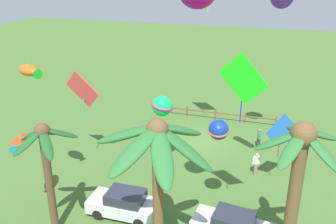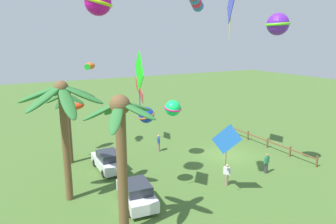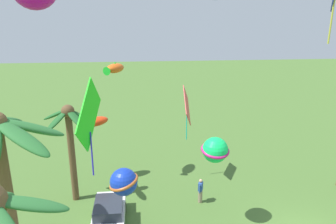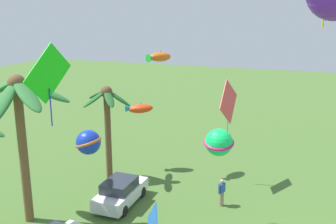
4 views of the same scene
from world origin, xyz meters
The scene contains 16 objects.
ground_plane centered at (0.00, 0.00, 0.00)m, with size 120.00×120.00×0.00m, color #476B2D.
palm_tree_0 centered at (4.95, 12.65, 4.51)m, with size 3.00×3.21×6.19m.
palm_tree_1 centered at (-1.24, 14.00, 6.14)m, with size 4.85×5.06×7.76m.
palm_tree_2 centered at (-6.46, 12.21, 5.36)m, with size 3.50×3.75×7.57m.
rail_fence centered at (-0.26, -4.69, 0.59)m, with size 10.75×0.12×0.95m.
parked_car_1 centered at (2.05, 10.33, 0.75)m, with size 3.91×1.76×1.51m.
spectator_0 centered at (-4.56, 3.79, 0.81)m, with size 0.48×0.39×1.59m.
spectator_1 centered at (-4.42, -0.22, 0.81)m, with size 0.27×0.55×1.59m.
spectator_2 centered at (3.89, 4.92, 0.81)m, with size 0.51×0.36×1.59m.
kite_ball_2 centered at (1.67, 4.67, 4.51)m, with size 1.74×1.74×1.34m.
kite_diamond_3 centered at (-5.82, 5.00, 3.95)m, with size 1.71×1.10×2.79m.
kite_ball_4 centered at (-2.77, 9.15, 5.40)m, with size 1.17×1.15×1.03m.
kite_fish_5 centered at (7.25, 10.04, 7.85)m, with size 1.95×1.50×0.77m.
kite_fish_6 centered at (7.30, 11.55, 4.31)m, with size 1.41×2.02×0.81m.
kite_diamond_8 centered at (7.02, 5.39, 5.29)m, with size 2.68×0.50×3.74m.
kite_diamond_9 centered at (-3.86, 10.05, 8.33)m, with size 2.27×0.51×3.22m.
Camera 1 is at (-5.31, 25.62, 12.97)m, focal length 38.95 mm.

